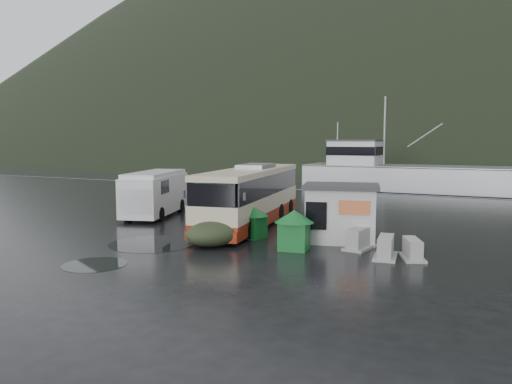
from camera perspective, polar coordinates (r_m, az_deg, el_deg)
The scene contains 15 objects.
ground at distance 23.91m, azimuth -3.89°, elevation -4.47°, with size 160.00×160.00×0.00m, color black.
harbor_water at distance 130.84m, azimuth 21.54°, elevation 3.71°, with size 300.00×180.00×0.02m, color black.
quay_edge at distance 42.19m, azimuth 10.09°, elevation 0.02°, with size 160.00×0.60×1.50m, color #999993.
headland at distance 270.25m, azimuth 26.44°, elevation 4.48°, with size 780.00×540.00×570.00m, color black.
coach_bus at distance 25.58m, azimuth -0.57°, elevation -3.76°, with size 2.79×10.95×3.09m, color beige, non-canonical shape.
white_van at distance 29.14m, azimuth -11.37°, elevation -2.68°, with size 2.10×6.11×2.55m, color silver, non-canonical shape.
waste_bin_left at distance 22.24m, azimuth -0.43°, elevation -5.25°, with size 1.03×1.03×1.43m, color #116223, non-canonical shape.
waste_bin_right at distance 19.97m, azimuth 4.36°, elevation -6.57°, with size 1.13×1.13×1.58m, color #116223, non-canonical shape.
dome_tent at distance 20.71m, azimuth -4.73°, elevation -6.12°, with size 1.88×2.63×1.03m, color #2D3821, non-canonical shape.
ticket_kiosk at distance 21.79m, azimuth 9.60°, elevation -5.57°, with size 3.14×2.38×2.46m, color #BABAB5, non-canonical shape.
jersey_barrier_a at distance 19.15m, azimuth 14.56°, elevation -7.30°, with size 0.80×1.60×0.80m, color #999993, non-canonical shape.
jersey_barrier_b at distance 20.50m, azimuth 11.78°, elevation -6.35°, with size 0.84×1.68×0.84m, color #999993, non-canonical shape.
jersey_barrier_c at distance 19.26m, azimuth 17.42°, elevation -7.30°, with size 0.74×1.48×0.74m, color #999993, non-canonical shape.
fishing_trawler at distance 50.41m, azimuth 17.49°, elevation 0.80°, with size 24.61×5.41×9.84m, color silver, non-canonical shape.
puddles at distance 21.35m, azimuth -7.78°, elevation -5.77°, with size 7.53×12.23×0.01m.
Camera 1 is at (12.01, -20.21, 4.35)m, focal length 35.00 mm.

